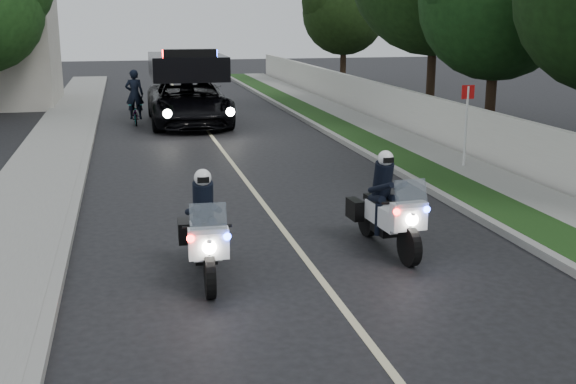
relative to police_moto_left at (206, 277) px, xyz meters
name	(u,v)px	position (x,y,z in m)	size (l,w,h in m)	color
ground	(330,291)	(1.78, -1.06, 0.00)	(120.00, 120.00, 0.00)	black
curb_right	(367,154)	(5.88, 8.94, 0.07)	(0.20, 60.00, 0.15)	gray
grass_verge	(389,153)	(6.58, 8.94, 0.08)	(1.20, 60.00, 0.16)	#193814
sidewalk_right	(429,151)	(7.88, 8.94, 0.08)	(1.40, 60.00, 0.16)	gray
property_wall	(461,129)	(8.88, 8.94, 0.75)	(0.22, 60.00, 1.50)	beige
curb_left	(84,167)	(-2.32, 8.94, 0.07)	(0.20, 60.00, 0.15)	gray
sidewalk_left	(42,169)	(-3.42, 8.94, 0.08)	(2.00, 60.00, 0.16)	gray
lane_marking	(232,163)	(1.78, 8.94, 0.00)	(0.12, 50.00, 0.01)	#BFB78C
police_moto_left	(206,277)	(0.00, 0.00, 0.00)	(0.73, 2.07, 1.76)	white
police_moto_right	(386,249)	(3.34, 0.66, 0.00)	(0.74, 2.12, 1.80)	silver
police_suv	(189,124)	(1.28, 16.77, 0.00)	(2.99, 6.47, 3.14)	black
bicycle	(136,124)	(-0.75, 17.27, 0.00)	(0.54, 1.56, 0.82)	black
cyclist	(136,124)	(-0.75, 17.27, 0.00)	(0.69, 0.46, 1.92)	black
sign_post	(463,171)	(7.78, 6.47, 0.00)	(0.38, 0.38, 2.41)	#B60D27
tree_right_b	(488,135)	(11.37, 11.71, 0.00)	(5.34, 5.34, 8.90)	#153812
tree_right_d	(429,117)	(11.30, 16.61, 0.00)	(6.98, 6.98, 11.63)	#193812
tree_right_e	(343,85)	(11.96, 30.86, 0.00)	(5.01, 5.01, 8.34)	black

